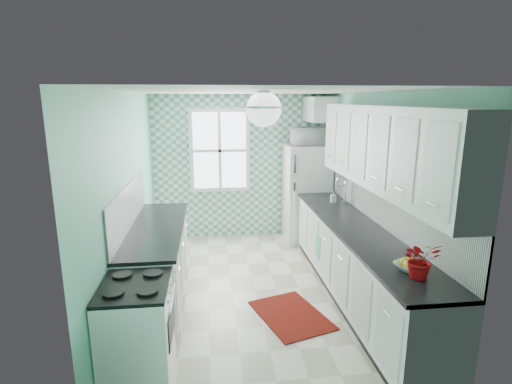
{
  "coord_description": "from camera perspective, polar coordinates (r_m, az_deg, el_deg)",
  "views": [
    {
      "loc": [
        -0.54,
        -4.71,
        2.42
      ],
      "look_at": [
        0.05,
        0.25,
        1.25
      ],
      "focal_mm": 28.0,
      "sensor_mm": 36.0,
      "label": 1
    }
  ],
  "objects": [
    {
      "name": "floor",
      "position": [
        5.32,
        -0.22,
        -13.96
      ],
      "size": [
        3.0,
        4.4,
        0.02
      ],
      "primitive_type": "cube",
      "color": "beige",
      "rests_on": "ground"
    },
    {
      "name": "ceiling",
      "position": [
        4.74,
        -0.25,
        14.28
      ],
      "size": [
        3.0,
        4.4,
        0.02
      ],
      "primitive_type": "cube",
      "color": "white",
      "rests_on": "wall_back"
    },
    {
      "name": "wall_back",
      "position": [
        7.04,
        -2.31,
        3.6
      ],
      "size": [
        3.0,
        0.02,
        2.5
      ],
      "primitive_type": "cube",
      "color": "#6CC3A5",
      "rests_on": "floor"
    },
    {
      "name": "wall_front",
      "position": [
        2.81,
        5.07,
        -11.45
      ],
      "size": [
        3.0,
        0.02,
        2.5
      ],
      "primitive_type": "cube",
      "color": "#6CC3A5",
      "rests_on": "floor"
    },
    {
      "name": "wall_left",
      "position": [
        4.94,
        -17.89,
        -1.15
      ],
      "size": [
        0.02,
        4.4,
        2.5
      ],
      "primitive_type": "cube",
      "color": "#6CC3A5",
      "rests_on": "floor"
    },
    {
      "name": "wall_right",
      "position": [
        5.27,
        16.31,
        -0.18
      ],
      "size": [
        0.02,
        4.4,
        2.5
      ],
      "primitive_type": "cube",
      "color": "#6CC3A5",
      "rests_on": "floor"
    },
    {
      "name": "accent_wall",
      "position": [
        7.01,
        -2.3,
        3.57
      ],
      "size": [
        3.0,
        0.01,
        2.5
      ],
      "primitive_type": "cube",
      "color": "#549F8D",
      "rests_on": "wall_back"
    },
    {
      "name": "window",
      "position": [
        6.92,
        -5.2,
        5.91
      ],
      "size": [
        1.04,
        0.05,
        1.44
      ],
      "color": "white",
      "rests_on": "wall_back"
    },
    {
      "name": "backsplash_right",
      "position": [
        4.92,
        17.83,
        -1.88
      ],
      "size": [
        0.02,
        3.6,
        0.51
      ],
      "primitive_type": "cube",
      "color": "white",
      "rests_on": "wall_right"
    },
    {
      "name": "backsplash_left",
      "position": [
        4.88,
        -17.76,
        -1.98
      ],
      "size": [
        0.02,
        2.15,
        0.51
      ],
      "primitive_type": "cube",
      "color": "white",
      "rests_on": "wall_left"
    },
    {
      "name": "upper_cabinets_right",
      "position": [
        4.55,
        17.73,
        6.0
      ],
      "size": [
        0.33,
        3.2,
        0.9
      ],
      "primitive_type": "cube",
      "color": "silver",
      "rests_on": "wall_right"
    },
    {
      "name": "upper_cabinet_fridge",
      "position": [
        6.79,
        9.1,
        11.59
      ],
      "size": [
        0.4,
        0.74,
        0.4
      ],
      "primitive_type": "cube",
      "color": "silver",
      "rests_on": "wall_right"
    },
    {
      "name": "ceiling_light",
      "position": [
        3.95,
        1.12,
        11.79
      ],
      "size": [
        0.34,
        0.34,
        0.35
      ],
      "color": "silver",
      "rests_on": "ceiling"
    },
    {
      "name": "base_cabinets_right",
      "position": [
        5.05,
        14.21,
        -10.21
      ],
      "size": [
        0.6,
        3.6,
        0.9
      ],
      "primitive_type": "cube",
      "color": "white",
      "rests_on": "floor"
    },
    {
      "name": "countertop_right",
      "position": [
        4.88,
        14.36,
        -5.15
      ],
      "size": [
        0.63,
        3.6,
        0.04
      ],
      "primitive_type": "cube",
      "color": "black",
      "rests_on": "base_cabinets_right"
    },
    {
      "name": "base_cabinets_left",
      "position": [
        5.08,
        -13.92,
        -10.06
      ],
      "size": [
        0.6,
        2.15,
        0.9
      ],
      "primitive_type": "cube",
      "color": "white",
      "rests_on": "floor"
    },
    {
      "name": "countertop_left",
      "position": [
        4.91,
        -14.05,
        -5.01
      ],
      "size": [
        0.63,
        2.15,
        0.04
      ],
      "primitive_type": "cube",
      "color": "black",
      "rests_on": "base_cabinets_left"
    },
    {
      "name": "fridge",
      "position": [
        6.91,
        7.19,
        -0.2
      ],
      "size": [
        0.72,
        0.72,
        1.66
      ],
      "rotation": [
        0.0,
        0.0,
        -0.07
      ],
      "color": "white",
      "rests_on": "floor"
    },
    {
      "name": "stove",
      "position": [
        3.82,
        -16.53,
        -18.28
      ],
      "size": [
        0.58,
        0.72,
        0.87
      ],
      "rotation": [
        0.0,
        0.0,
        -0.02
      ],
      "color": "white",
      "rests_on": "floor"
    },
    {
      "name": "sink",
      "position": [
        5.87,
        10.73,
        -1.77
      ],
      "size": [
        0.57,
        0.48,
        0.53
      ],
      "rotation": [
        0.0,
        0.0,
        0.01
      ],
      "color": "silver",
      "rests_on": "countertop_right"
    },
    {
      "name": "rug",
      "position": [
        4.79,
        5.01,
        -17.09
      ],
      "size": [
        0.92,
        1.11,
        0.02
      ],
      "primitive_type": "cube",
      "rotation": [
        0.0,
        0.0,
        0.31
      ],
      "color": "maroon",
      "rests_on": "floor"
    },
    {
      "name": "dish_towel",
      "position": [
        5.48,
        8.86,
        -7.71
      ],
      "size": [
        0.04,
        0.21,
        0.31
      ],
      "primitive_type": "cube",
      "rotation": [
        0.0,
        0.0,
        -0.14
      ],
      "color": "#53B4B1",
      "rests_on": "base_cabinets_right"
    },
    {
      "name": "fruit_bowl",
      "position": [
        3.83,
        21.19,
        -9.94
      ],
      "size": [
        0.33,
        0.33,
        0.06
      ],
      "primitive_type": "imported",
      "rotation": [
        0.0,
        0.0,
        0.37
      ],
      "color": "white",
      "rests_on": "countertop_right"
    },
    {
      "name": "potted_plant",
      "position": [
        3.66,
        22.48,
        -8.94
      ],
      "size": [
        0.31,
        0.27,
        0.33
      ],
      "primitive_type": "imported",
      "rotation": [
        0.0,
        0.0,
        -0.07
      ],
      "color": "red",
      "rests_on": "countertop_right"
    },
    {
      "name": "soap_bottle",
      "position": [
        5.93,
        10.99,
        -0.7
      ],
      "size": [
        0.08,
        0.08,
        0.16
      ],
      "primitive_type": "imported",
      "rotation": [
        0.0,
        0.0,
        -0.09
      ],
      "color": "#A2B5BF",
      "rests_on": "countertop_right"
    },
    {
      "name": "microwave",
      "position": [
        6.76,
        7.43,
        7.91
      ],
      "size": [
        0.56,
        0.39,
        0.3
      ],
      "primitive_type": "imported",
      "rotation": [
        0.0,
        0.0,
        3.19
      ],
      "color": "white",
      "rests_on": "fridge"
    }
  ]
}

